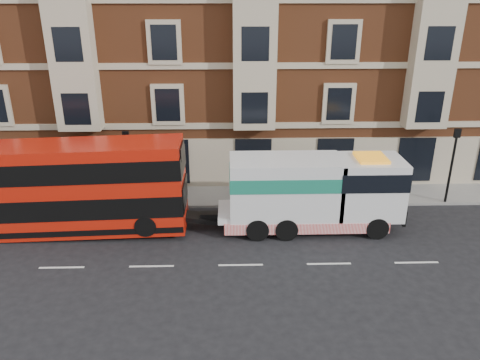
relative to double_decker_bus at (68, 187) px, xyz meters
name	(u,v)px	position (x,y,z in m)	size (l,w,h in m)	color
ground	(241,265)	(8.45, -3.46, -2.46)	(120.00, 120.00, 0.00)	black
sidewalk	(237,196)	(8.45, 4.04, -2.39)	(90.00, 3.00, 0.15)	slate
victorian_terrace	(242,13)	(8.95, 11.54, 7.60)	(45.00, 12.00, 20.40)	brown
lamp_post_west	(128,163)	(2.45, 2.74, 0.21)	(0.35, 0.15, 4.35)	black
lamp_post_east	(452,160)	(20.45, 2.74, 0.21)	(0.35, 0.15, 4.35)	black
double_decker_bus	(68,187)	(0.00, 0.00, 0.00)	(11.48, 2.64, 4.65)	red
tow_truck	(310,192)	(12.06, 0.00, -0.43)	(9.20, 2.72, 3.83)	silver
pedestrian	(16,189)	(-4.18, 3.29, -1.47)	(0.61, 0.40, 1.68)	#1A1933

